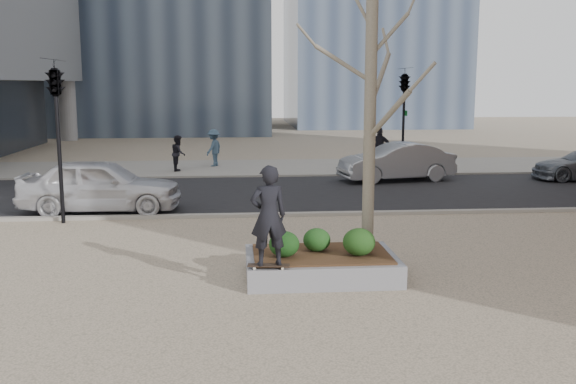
{
  "coord_description": "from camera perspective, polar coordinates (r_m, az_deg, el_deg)",
  "views": [
    {
      "loc": [
        -0.7,
        -12.37,
        3.85
      ],
      "look_at": [
        0.5,
        2.0,
        1.4
      ],
      "focal_mm": 40.0,
      "sensor_mm": 36.0,
      "label": 1
    }
  ],
  "objects": [
    {
      "name": "sycamore_tree",
      "position": [
        12.95,
        7.35,
        9.3
      ],
      "size": [
        2.8,
        2.8,
        6.6
      ],
      "primitive_type": null,
      "color": "gray",
      "rests_on": "planter_mulch"
    },
    {
      "name": "planter_mulch",
      "position": [
        12.93,
        2.96,
        -5.52
      ],
      "size": [
        2.7,
        1.7,
        0.04
      ],
      "primitive_type": "cube",
      "color": "#382314",
      "rests_on": "planter"
    },
    {
      "name": "pedestrian_a",
      "position": [
        28.73,
        -9.71,
        3.43
      ],
      "size": [
        0.62,
        0.79,
        1.57
      ],
      "primitive_type": "imported",
      "rotation": [
        0.0,
        0.0,
        1.61
      ],
      "color": "black",
      "rests_on": "far_sidewalk"
    },
    {
      "name": "shrub_right",
      "position": [
        12.74,
        6.33,
        -4.44
      ],
      "size": [
        0.64,
        0.64,
        0.55
      ],
      "primitive_type": "ellipsoid",
      "color": "#163E13",
      "rests_on": "planter_mulch"
    },
    {
      "name": "traffic_light_far",
      "position": [
        27.96,
        10.22,
        6.21
      ],
      "size": [
        0.6,
        2.48,
        4.5
      ],
      "primitive_type": null,
      "color": "black",
      "rests_on": "ground"
    },
    {
      "name": "shrub_middle",
      "position": [
        13.0,
        2.58,
        -4.27
      ],
      "size": [
        0.55,
        0.55,
        0.47
      ],
      "primitive_type": "ellipsoid",
      "color": "#133E16",
      "rests_on": "planter_mulch"
    },
    {
      "name": "traffic_light_near",
      "position": [
        18.67,
        -19.71,
        4.16
      ],
      "size": [
        0.6,
        2.48,
        4.5
      ],
      "primitive_type": null,
      "color": "black",
      "rests_on": "ground"
    },
    {
      "name": "pedestrian_b",
      "position": [
        30.12,
        -6.62,
        3.93
      ],
      "size": [
        1.07,
        1.28,
        1.72
      ],
      "primitive_type": "imported",
      "rotation": [
        0.0,
        0.0,
        4.25
      ],
      "color": "#395167",
      "rests_on": "far_sidewalk"
    },
    {
      "name": "car_silver",
      "position": [
        25.83,
        9.6,
        2.65
      ],
      "size": [
        4.75,
        2.36,
        1.5
      ],
      "primitive_type": "imported",
      "rotation": [
        0.0,
        0.0,
        4.89
      ],
      "color": "#95979C",
      "rests_on": "street"
    },
    {
      "name": "pedestrian_c",
      "position": [
        29.41,
        8.17,
        3.89
      ],
      "size": [
        1.17,
        0.74,
        1.86
      ],
      "primitive_type": "imported",
      "rotation": [
        0.0,
        0.0,
        2.86
      ],
      "color": "black",
      "rests_on": "far_sidewalk"
    },
    {
      "name": "ground",
      "position": [
        12.97,
        -1.48,
        -7.62
      ],
      "size": [
        120.0,
        120.0,
        0.0
      ],
      "primitive_type": "plane",
      "color": "tan",
      "rests_on": "ground"
    },
    {
      "name": "police_car",
      "position": [
        20.02,
        -16.31,
        0.58
      ],
      "size": [
        4.82,
        2.1,
        1.62
      ],
      "primitive_type": "imported",
      "rotation": [
        0.0,
        0.0,
        1.53
      ],
      "color": "silver",
      "rests_on": "street"
    },
    {
      "name": "skateboarder",
      "position": [
        11.75,
        -1.75,
        -2.11
      ],
      "size": [
        0.74,
        0.55,
        1.86
      ],
      "primitive_type": "imported",
      "rotation": [
        0.0,
        0.0,
        3.3
      ],
      "color": "black",
      "rests_on": "skateboard"
    },
    {
      "name": "planter",
      "position": [
        13.0,
        2.95,
        -6.56
      ],
      "size": [
        3.0,
        2.0,
        0.45
      ],
      "primitive_type": "cube",
      "color": "gray",
      "rests_on": "ground"
    },
    {
      "name": "skateboard",
      "position": [
        11.98,
        -1.73,
        -6.65
      ],
      "size": [
        0.8,
        0.29,
        0.08
      ],
      "primitive_type": null,
      "rotation": [
        0.0,
        0.0,
        -0.11
      ],
      "color": "black",
      "rests_on": "planter"
    },
    {
      "name": "far_sidewalk",
      "position": [
        29.63,
        -3.38,
        2.18
      ],
      "size": [
        60.0,
        6.0,
        0.02
      ],
      "primitive_type": "cube",
      "color": "gray",
      "rests_on": "ground"
    },
    {
      "name": "street",
      "position": [
        22.71,
        -2.93,
        -0.11
      ],
      "size": [
        60.0,
        8.0,
        0.02
      ],
      "primitive_type": "cube",
      "color": "black",
      "rests_on": "ground"
    },
    {
      "name": "shrub_left",
      "position": [
        12.57,
        -0.35,
        -4.66
      ],
      "size": [
        0.6,
        0.6,
        0.51
      ],
      "primitive_type": "ellipsoid",
      "color": "#113410",
      "rests_on": "planter_mulch"
    }
  ]
}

